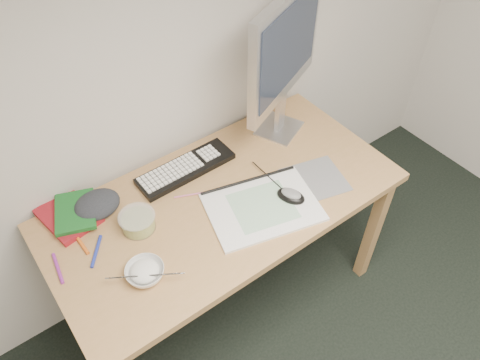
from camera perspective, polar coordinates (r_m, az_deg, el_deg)
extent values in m
plane|color=beige|center=(1.74, -10.66, 17.01)|extent=(3.60, 0.00, 3.60)
cube|color=tan|center=(2.33, 15.92, -5.88)|extent=(0.05, 0.05, 0.71)
cube|color=tan|center=(2.21, -20.71, -11.67)|extent=(0.05, 0.05, 0.71)
cube|color=tan|center=(2.58, 6.22, 2.46)|extent=(0.05, 0.05, 0.71)
cube|color=tan|center=(1.86, -2.02, -2.60)|extent=(1.40, 0.70, 0.03)
cube|color=slate|center=(1.94, 9.10, 0.04)|extent=(0.28, 0.27, 0.00)
cube|color=silver|center=(1.81, 2.77, -3.32)|extent=(0.48, 0.40, 0.01)
cube|color=black|center=(1.96, -6.63, 1.41)|extent=(0.42, 0.14, 0.02)
cube|color=silver|center=(2.15, 4.76, 6.28)|extent=(0.24, 0.23, 0.01)
cube|color=silver|center=(2.09, 4.91, 8.19)|extent=(0.07, 0.05, 0.18)
cube|color=silver|center=(1.91, 5.53, 15.83)|extent=(0.52, 0.26, 0.45)
cube|color=black|center=(1.91, 5.56, 16.10)|extent=(0.46, 0.21, 0.35)
ellipsoid|color=black|center=(1.83, 6.25, -1.70)|extent=(0.11, 0.14, 0.04)
imported|color=silver|center=(1.65, -11.49, -10.99)|extent=(0.16, 0.16, 0.04)
cylinder|color=#ACACAF|center=(1.61, -11.50, -11.37)|extent=(0.22, 0.15, 0.02)
cylinder|color=#C5C846|center=(1.77, -12.35, -4.99)|extent=(0.17, 0.17, 0.07)
cube|color=maroon|center=(1.89, -20.18, -4.12)|extent=(0.21, 0.25, 0.02)
cube|color=#175C20|center=(1.87, -19.44, -3.65)|extent=(0.21, 0.24, 0.02)
ellipsoid|color=#282B30|center=(1.86, -17.02, -2.90)|extent=(0.17, 0.15, 0.06)
cylinder|color=#D2699A|center=(1.86, -5.47, -1.70)|extent=(0.16, 0.07, 0.01)
cylinder|color=tan|center=(1.88, -0.91, -0.76)|extent=(0.17, 0.06, 0.01)
cylinder|color=black|center=(1.88, -1.32, -0.96)|extent=(0.20, 0.05, 0.01)
cylinder|color=#1D2DA1|center=(1.76, -17.11, -8.30)|extent=(0.09, 0.11, 0.01)
cylinder|color=orange|center=(1.80, -18.96, -7.07)|extent=(0.02, 0.14, 0.01)
cylinder|color=purple|center=(1.76, -21.32, -9.99)|extent=(0.03, 0.13, 0.01)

